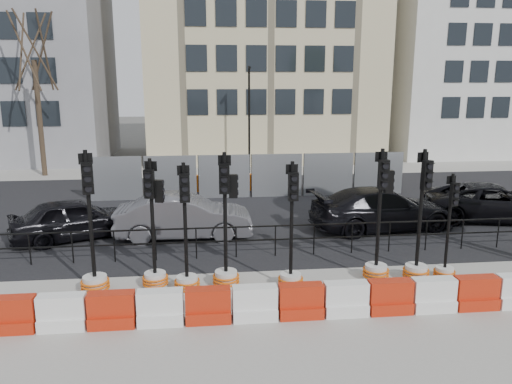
{
  "coord_description": "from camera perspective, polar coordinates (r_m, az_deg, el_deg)",
  "views": [
    {
      "loc": [
        -2.13,
        -13.14,
        5.34
      ],
      "look_at": [
        -0.4,
        3.0,
        1.64
      ],
      "focal_mm": 35.0,
      "sensor_mm": 36.0,
      "label": 1
    }
  ],
  "objects": [
    {
      "name": "traffic_signal_g",
      "position": [
        14.12,
        17.98,
        -6.82
      ],
      "size": [
        0.71,
        0.71,
        3.58
      ],
      "rotation": [
        0.0,
        0.0,
        0.28
      ],
      "color": "silver",
      "rests_on": "ground"
    },
    {
      "name": "heras_fencing",
      "position": [
        23.37,
        -1.97,
        1.44
      ],
      "size": [
        14.33,
        1.72,
        2.0
      ],
      "color": "#969A9F",
      "rests_on": "ground"
    },
    {
      "name": "building_grey",
      "position": [
        37.11,
        -25.61,
        14.22
      ],
      "size": [
        11.0,
        9.06,
        14.0
      ],
      "color": "gray",
      "rests_on": "ground"
    },
    {
      "name": "building_white",
      "position": [
        40.08,
        23.32,
        15.67
      ],
      "size": [
        12.0,
        9.06,
        16.0
      ],
      "color": "silver",
      "rests_on": "ground"
    },
    {
      "name": "car_c",
      "position": [
        18.51,
        14.17,
        -1.87
      ],
      "size": [
        3.52,
        5.79,
        1.51
      ],
      "primitive_type": "imported",
      "rotation": [
        0.0,
        0.0,
        1.71
      ],
      "color": "black",
      "rests_on": "ground"
    },
    {
      "name": "barrier_row",
      "position": [
        11.67,
        5.13,
        -12.44
      ],
      "size": [
        13.6,
        0.5,
        0.8
      ],
      "color": "red",
      "rests_on": "ground"
    },
    {
      "name": "car_d",
      "position": [
        21.16,
        25.54,
        -1.06
      ],
      "size": [
        4.38,
        6.04,
        1.42
      ],
      "primitive_type": "imported",
      "rotation": [
        0.0,
        0.0,
        1.37
      ],
      "color": "black",
      "rests_on": "ground"
    },
    {
      "name": "building_cream",
      "position": [
        35.55,
        0.61,
        18.78
      ],
      "size": [
        15.0,
        10.06,
        18.0
      ],
      "color": "beige",
      "rests_on": "ground"
    },
    {
      "name": "traffic_signal_e",
      "position": [
        12.99,
        4.02,
        -8.15
      ],
      "size": [
        0.66,
        0.66,
        3.35
      ],
      "rotation": [
        0.0,
        0.0,
        0.05
      ],
      "color": "silver",
      "rests_on": "ground"
    },
    {
      "name": "tree_bare_far",
      "position": [
        30.0,
        -24.1,
        14.3
      ],
      "size": [
        2.0,
        2.0,
        9.0
      ],
      "color": "#473828",
      "rests_on": "ground"
    },
    {
      "name": "road",
      "position": [
        20.94,
        -0.08,
        -1.87
      ],
      "size": [
        40.0,
        14.0,
        0.03
      ],
      "primitive_type": "cube",
      "color": "black",
      "rests_on": "ground"
    },
    {
      "name": "traffic_signal_b",
      "position": [
        13.23,
        -11.51,
        -7.42
      ],
      "size": [
        0.67,
        0.67,
        3.42
      ],
      "rotation": [
        0.0,
        0.0,
        -0.2
      ],
      "color": "silver",
      "rests_on": "ground"
    },
    {
      "name": "kerb_railing",
      "position": [
        15.22,
        2.24,
        -4.95
      ],
      "size": [
        18.0,
        0.04,
        1.0
      ],
      "color": "black",
      "rests_on": "ground"
    },
    {
      "name": "sidewalk_far",
      "position": [
        29.7,
        -1.91,
        2.52
      ],
      "size": [
        40.0,
        4.0,
        0.02
      ],
      "primitive_type": "cube",
      "color": "gray",
      "rests_on": "ground"
    },
    {
      "name": "traffic_signal_c",
      "position": [
        12.91,
        -7.93,
        -8.37
      ],
      "size": [
        0.66,
        0.66,
        3.35
      ],
      "rotation": [
        0.0,
        0.0,
        0.13
      ],
      "color": "silver",
      "rests_on": "ground"
    },
    {
      "name": "traffic_signal_a",
      "position": [
        13.33,
        -18.05,
        -7.9
      ],
      "size": [
        0.72,
        0.72,
        3.67
      ],
      "rotation": [
        0.0,
        0.0,
        0.28
      ],
      "color": "silver",
      "rests_on": "ground"
    },
    {
      "name": "traffic_signal_h",
      "position": [
        14.47,
        20.88,
        -7.12
      ],
      "size": [
        0.58,
        0.58,
        2.94
      ],
      "rotation": [
        0.0,
        0.0,
        0.21
      ],
      "color": "silver",
      "rests_on": "ground"
    },
    {
      "name": "sidewalk_near",
      "position": [
        11.65,
        5.29,
        -14.43
      ],
      "size": [
        40.0,
        6.0,
        0.02
      ],
      "primitive_type": "cube",
      "color": "gray",
      "rests_on": "ground"
    },
    {
      "name": "lamp_post_far",
      "position": [
        28.32,
        -0.78,
        8.58
      ],
      "size": [
        0.12,
        0.56,
        6.0
      ],
      "color": "black",
      "rests_on": "ground"
    },
    {
      "name": "ground",
      "position": [
        14.34,
        2.91,
        -9.02
      ],
      "size": [
        120.0,
        120.0,
        0.0
      ],
      "primitive_type": "plane",
      "color": "#51514C",
      "rests_on": "ground"
    },
    {
      "name": "car_a",
      "position": [
        17.96,
        -19.97,
        -2.87
      ],
      "size": [
        4.73,
        5.4,
        1.42
      ],
      "primitive_type": "imported",
      "rotation": [
        0.0,
        0.0,
        1.98
      ],
      "color": "black",
      "rests_on": "ground"
    },
    {
      "name": "traffic_signal_d",
      "position": [
        13.04,
        -3.43,
        -7.32
      ],
      "size": [
        0.7,
        0.7,
        3.56
      ],
      "rotation": [
        0.0,
        0.0,
        -0.1
      ],
      "color": "silver",
      "rests_on": "ground"
    },
    {
      "name": "car_b",
      "position": [
        17.13,
        -8.24,
        -2.8
      ],
      "size": [
        1.7,
        4.63,
        1.51
      ],
      "primitive_type": "imported",
      "rotation": [
        0.0,
        0.0,
        1.56
      ],
      "color": "#4C4C51",
      "rests_on": "ground"
    },
    {
      "name": "traffic_signal_f",
      "position": [
        13.81,
        13.74,
        -6.47
      ],
      "size": [
        0.71,
        0.71,
        3.59
      ],
      "rotation": [
        0.0,
        0.0,
        0.07
      ],
      "color": "silver",
      "rests_on": "ground"
    }
  ]
}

